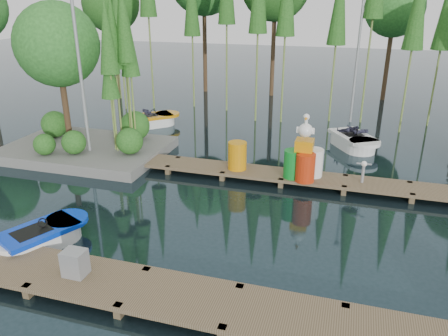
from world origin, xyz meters
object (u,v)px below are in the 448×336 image
(boat_yellow_far, at_px, (152,120))
(utility_cabinet, at_px, (75,263))
(boat_blue, at_px, (42,237))
(drum_cluster, at_px, (304,160))
(yellow_barrel, at_px, (237,156))
(island, at_px, (75,73))

(boat_yellow_far, relative_size, utility_cabinet, 4.59)
(boat_blue, xyz_separation_m, drum_cluster, (5.88, 5.65, 0.70))
(boat_blue, height_order, yellow_barrel, yellow_barrel)
(island, xyz_separation_m, boat_yellow_far, (1.04, 4.19, -2.91))
(boat_yellow_far, bearing_deg, utility_cabinet, -95.23)
(yellow_barrel, bearing_deg, island, 173.25)
(boat_blue, height_order, utility_cabinet, utility_cabinet)
(drum_cluster, bearing_deg, yellow_barrel, 176.09)
(boat_blue, distance_m, boat_yellow_far, 10.99)
(boat_yellow_far, xyz_separation_m, utility_cabinet, (3.90, -11.98, 0.32))
(island, bearing_deg, boat_yellow_far, 76.04)
(island, bearing_deg, yellow_barrel, -6.75)
(island, bearing_deg, utility_cabinet, -57.62)
(utility_cabinet, relative_size, drum_cluster, 0.27)
(drum_cluster, bearing_deg, boat_blue, -136.17)
(drum_cluster, bearing_deg, boat_yellow_far, 147.09)
(boat_yellow_far, bearing_deg, drum_cluster, -56.15)
(island, xyz_separation_m, utility_cabinet, (4.94, -7.79, -2.59))
(island, height_order, drum_cluster, island)
(island, distance_m, yellow_barrel, 7.14)
(utility_cabinet, xyz_separation_m, drum_cluster, (4.05, 6.84, 0.34))
(island, relative_size, utility_cabinet, 11.46)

